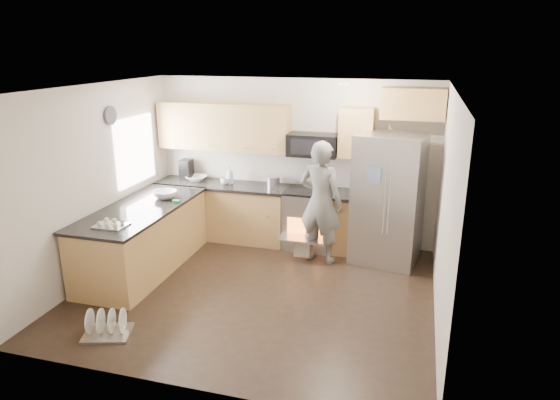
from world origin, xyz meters
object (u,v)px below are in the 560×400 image
(refrigerator, at_px, (388,200))
(dish_rack, at_px, (107,328))
(person, at_px, (321,202))
(stove_range, at_px, (310,206))

(refrigerator, height_order, dish_rack, refrigerator)
(refrigerator, bearing_deg, person, -154.97)
(person, height_order, dish_rack, person)
(stove_range, distance_m, dish_rack, 3.55)
(stove_range, distance_m, refrigerator, 1.24)
(stove_range, height_order, dish_rack, stove_range)
(stove_range, relative_size, person, 0.99)
(stove_range, xyz_separation_m, person, (0.26, -0.49, 0.23))
(stove_range, bearing_deg, dish_rack, -117.38)
(refrigerator, relative_size, person, 1.05)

